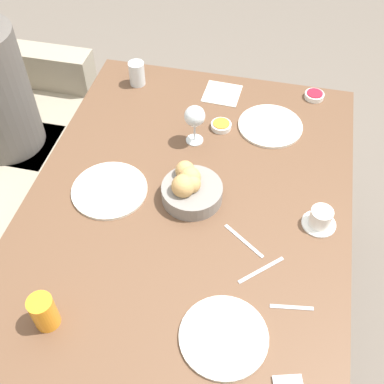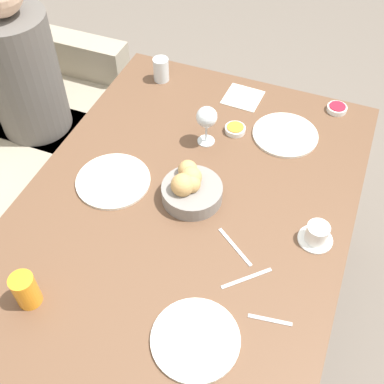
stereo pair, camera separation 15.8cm
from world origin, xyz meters
name	(u,v)px [view 1 (the left image)]	position (x,y,z in m)	size (l,w,h in m)	color
ground_plane	(188,314)	(0.00, 0.00, 0.00)	(10.00, 10.00, 0.00)	#6B6056
dining_table	(186,222)	(0.00, 0.00, 0.68)	(1.47, 1.07, 0.77)	brown
seated_person	(5,128)	(0.47, 0.97, 0.51)	(0.33, 0.43, 1.20)	#23232D
bread_basket	(190,188)	(0.04, 0.00, 0.82)	(0.20, 0.20, 0.12)	gray
plate_near_left	(224,337)	(-0.42, -0.20, 0.78)	(0.24, 0.24, 0.01)	silver
plate_near_right	(270,126)	(0.45, -0.22, 0.78)	(0.24, 0.24, 0.01)	silver
plate_far_center	(110,190)	(0.01, 0.27, 0.78)	(0.26, 0.26, 0.01)	silver
juice_glass	(44,312)	(-0.48, 0.27, 0.83)	(0.07, 0.07, 0.11)	orange
water_tumbler	(137,73)	(0.60, 0.35, 0.82)	(0.06, 0.06, 0.10)	silver
wine_glass	(195,117)	(0.31, 0.04, 0.88)	(0.08, 0.08, 0.16)	silver
coffee_cup	(320,219)	(0.02, -0.43, 0.80)	(0.11, 0.11, 0.07)	white
jam_bowl_berry	(314,95)	(0.66, -0.38, 0.78)	(0.08, 0.08, 0.02)	white
jam_bowl_honey	(221,125)	(0.40, -0.04, 0.78)	(0.08, 0.08, 0.02)	white
fork_silver	(244,241)	(-0.10, -0.21, 0.77)	(0.10, 0.14, 0.00)	#B7B7BC
knife_silver	(261,270)	(-0.19, -0.27, 0.77)	(0.12, 0.12, 0.00)	#B7B7BC
spoon_coffee	(292,307)	(-0.29, -0.37, 0.77)	(0.03, 0.12, 0.00)	#B7B7BC
napkin	(222,94)	(0.61, -0.01, 0.77)	(0.15, 0.15, 0.00)	silver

